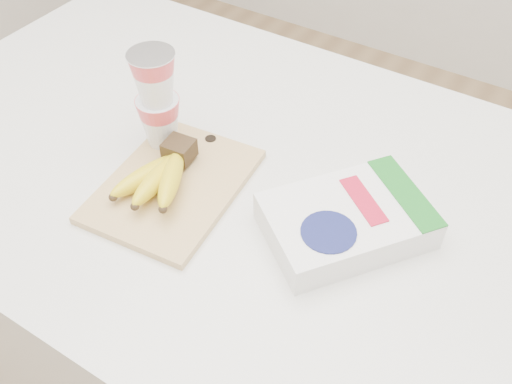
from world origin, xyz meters
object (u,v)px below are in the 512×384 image
(cereal_box, at_px, (347,221))
(yogurt_stack, at_px, (157,97))
(table, at_px, (222,304))
(cutting_board, at_px, (174,185))
(bananas, at_px, (161,174))

(cereal_box, bearing_deg, yogurt_stack, -144.23)
(table, xyz_separation_m, yogurt_stack, (-0.08, -0.03, 0.58))
(cereal_box, bearing_deg, cutting_board, -130.07)
(bananas, bearing_deg, cereal_box, 14.32)
(cutting_board, xyz_separation_m, cereal_box, (0.29, 0.06, 0.02))
(yogurt_stack, bearing_deg, cereal_box, -1.34)
(table, height_order, yogurt_stack, yogurt_stack)
(bananas, bearing_deg, yogurt_stack, 127.74)
(yogurt_stack, bearing_deg, cutting_board, -42.88)
(table, distance_m, yogurt_stack, 0.59)
(bananas, relative_size, cereal_box, 0.59)
(bananas, bearing_deg, table, 80.67)
(cutting_board, height_order, cereal_box, cereal_box)
(cutting_board, relative_size, cereal_box, 0.97)
(table, height_order, cutting_board, cutting_board)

